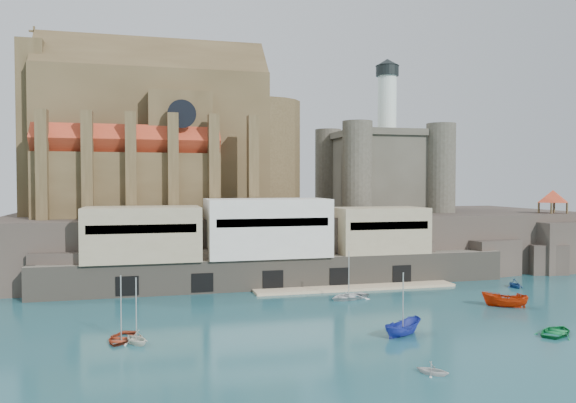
% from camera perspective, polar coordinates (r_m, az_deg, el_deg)
% --- Properties ---
extents(ground, '(300.00, 300.00, 0.00)m').
position_cam_1_polar(ground, '(66.09, 10.99, -11.61)').
color(ground, '#194953').
rests_on(ground, ground).
extents(promontory, '(100.00, 36.00, 10.00)m').
position_cam_1_polar(promontory, '(101.74, 1.39, -3.97)').
color(promontory, '#2C2521').
rests_on(promontory, ground).
extents(quay, '(70.00, 12.00, 13.05)m').
position_cam_1_polar(quay, '(83.50, -2.21, -4.50)').
color(quay, '#676053').
rests_on(quay, ground).
extents(church, '(47.00, 25.93, 30.51)m').
position_cam_1_polar(church, '(100.19, -12.36, 5.74)').
color(church, '#4C3C23').
rests_on(church, promontory).
extents(castle_keep, '(21.20, 21.20, 29.30)m').
position_cam_1_polar(castle_keep, '(108.33, 9.48, 3.45)').
color(castle_keep, '#423E33').
rests_on(castle_keep, promontory).
extents(rock_outcrop, '(14.50, 10.50, 8.70)m').
position_cam_1_polar(rock_outcrop, '(109.55, 25.30, -4.22)').
color(rock_outcrop, '#2C2521').
rests_on(rock_outcrop, ground).
extents(pavilion, '(6.40, 6.40, 5.40)m').
position_cam_1_polar(pavilion, '(109.10, 25.32, 0.34)').
color(pavilion, '#4C3C23').
rests_on(pavilion, rock_outcrop).
extents(boat_0, '(3.73, 1.99, 5.02)m').
position_cam_1_polar(boat_0, '(58.85, -16.57, -13.37)').
color(boat_0, '#A2361B').
rests_on(boat_0, ground).
extents(boat_1, '(2.60, 2.59, 2.64)m').
position_cam_1_polar(boat_1, '(48.70, 14.48, -16.64)').
color(boat_1, silver).
rests_on(boat_1, ground).
extents(boat_2, '(2.64, 2.62, 5.12)m').
position_cam_1_polar(boat_2, '(59.40, 11.59, -13.18)').
color(boat_2, '#22329F').
rests_on(boat_2, ground).
extents(boat_3, '(2.99, 3.70, 5.23)m').
position_cam_1_polar(boat_3, '(64.88, 25.63, -12.03)').
color(boat_3, '#127F3C').
rests_on(boat_3, ground).
extents(boat_4, '(3.38, 2.98, 3.34)m').
position_cam_1_polar(boat_4, '(57.24, -15.13, -13.79)').
color(boat_4, silver).
rests_on(boat_4, ground).
extents(boat_5, '(2.89, 2.87, 5.48)m').
position_cam_1_polar(boat_5, '(75.78, 21.15, -9.95)').
color(boat_5, '#B72A06').
rests_on(boat_5, ground).
extents(boat_6, '(2.70, 4.36, 5.89)m').
position_cam_1_polar(boat_6, '(76.03, 6.19, -9.79)').
color(boat_6, silver).
rests_on(boat_6, ground).
extents(boat_7, '(2.91, 2.03, 3.12)m').
position_cam_1_polar(boat_7, '(89.82, 22.04, -8.09)').
color(boat_7, navy).
rests_on(boat_7, ground).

